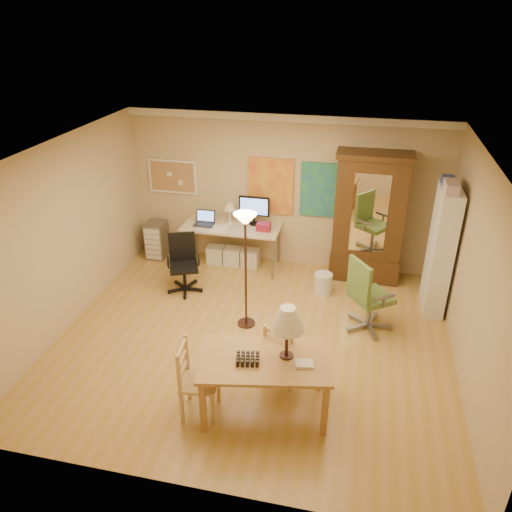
% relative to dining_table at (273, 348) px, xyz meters
% --- Properties ---
extents(floor, '(5.50, 5.50, 0.00)m').
position_rel_dining_table_xyz_m(floor, '(-0.51, 1.24, -0.88)').
color(floor, '#AF8A3E').
rests_on(floor, ground).
extents(crown_molding, '(5.50, 0.08, 0.12)m').
position_rel_dining_table_xyz_m(crown_molding, '(-0.51, 3.70, 1.76)').
color(crown_molding, white).
rests_on(crown_molding, floor).
extents(corkboard, '(0.90, 0.04, 0.62)m').
position_rel_dining_table_xyz_m(corkboard, '(-2.56, 3.71, 0.62)').
color(corkboard, '#AF7C52').
rests_on(corkboard, floor).
extents(art_panel_left, '(0.80, 0.04, 1.00)m').
position_rel_dining_table_xyz_m(art_panel_left, '(-0.76, 3.71, 0.57)').
color(art_panel_left, yellow).
rests_on(art_panel_left, floor).
extents(art_panel_right, '(0.75, 0.04, 0.95)m').
position_rel_dining_table_xyz_m(art_panel_right, '(0.14, 3.71, 0.57)').
color(art_panel_right, '#266598').
rests_on(art_panel_right, floor).
extents(dining_table, '(1.61, 1.14, 1.38)m').
position_rel_dining_table_xyz_m(dining_table, '(0.00, 0.00, 0.00)').
color(dining_table, '#925F2F').
rests_on(dining_table, floor).
extents(ladder_chair_back, '(0.49, 0.48, 0.87)m').
position_rel_dining_table_xyz_m(ladder_chair_back, '(0.04, 0.49, -0.47)').
color(ladder_chair_back, tan).
rests_on(ladder_chair_back, floor).
extents(ladder_chair_left, '(0.47, 0.49, 0.95)m').
position_rel_dining_table_xyz_m(ladder_chair_left, '(-0.83, -0.24, -0.43)').
color(ladder_chair_left, tan).
rests_on(ladder_chair_left, floor).
extents(torchiere_lamp, '(0.32, 0.32, 1.78)m').
position_rel_dining_table_xyz_m(torchiere_lamp, '(-0.70, 1.61, 0.55)').
color(torchiere_lamp, '#3D2318').
rests_on(torchiere_lamp, floor).
extents(computer_desk, '(1.73, 0.76, 1.31)m').
position_rel_dining_table_xyz_m(computer_desk, '(-1.36, 3.40, -0.40)').
color(computer_desk, beige).
rests_on(computer_desk, floor).
extents(office_chair_black, '(0.60, 0.60, 0.97)m').
position_rel_dining_table_xyz_m(office_chair_black, '(-1.93, 2.36, -0.62)').
color(office_chair_black, black).
rests_on(office_chair_black, floor).
extents(office_chair_green, '(0.73, 0.73, 1.14)m').
position_rel_dining_table_xyz_m(office_chair_green, '(1.05, 1.89, -0.57)').
color(office_chair_green, slate).
rests_on(office_chair_green, floor).
extents(drawer_cart, '(0.34, 0.41, 0.69)m').
position_rel_dining_table_xyz_m(drawer_cart, '(-2.86, 3.42, -0.53)').
color(drawer_cart, slate).
rests_on(drawer_cart, floor).
extents(armoire, '(1.21, 0.57, 2.22)m').
position_rel_dining_table_xyz_m(armoire, '(0.95, 3.48, 0.09)').
color(armoire, '#34200E').
rests_on(armoire, floor).
extents(bookshelf, '(0.29, 0.78, 1.96)m').
position_rel_dining_table_xyz_m(bookshelf, '(2.04, 2.72, 0.10)').
color(bookshelf, white).
rests_on(bookshelf, floor).
extents(wastebin, '(0.29, 0.29, 0.37)m').
position_rel_dining_table_xyz_m(wastebin, '(0.33, 2.73, -0.69)').
color(wastebin, silver).
rests_on(wastebin, floor).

